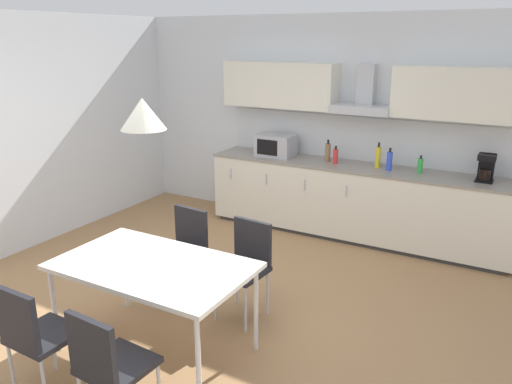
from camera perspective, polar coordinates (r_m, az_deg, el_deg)
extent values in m
cube|color=#9E754C|center=(4.78, -5.29, -13.17)|extent=(8.01, 7.94, 0.02)
cube|color=silver|center=(6.60, 7.77, 7.87)|extent=(6.41, 0.10, 2.69)
cube|color=silver|center=(6.20, -27.05, 5.54)|extent=(0.10, 6.35, 2.69)
cube|color=#333333|center=(6.44, 10.89, -4.73)|extent=(3.57, 0.56, 0.05)
cube|color=silver|center=(6.29, 11.12, -0.99)|extent=(3.72, 0.61, 0.84)
cube|color=gray|center=(6.17, 11.35, 2.84)|extent=(3.74, 0.63, 0.03)
cube|color=silver|center=(6.60, -2.90, 2.08)|extent=(0.01, 0.01, 0.14)
cube|color=silver|center=(6.34, 1.17, 1.47)|extent=(0.01, 0.01, 0.14)
cube|color=silver|center=(6.12, 5.57, 0.80)|extent=(0.01, 0.01, 0.14)
cube|color=silver|center=(5.94, 10.26, 0.09)|extent=(0.01, 0.01, 0.14)
cube|color=silver|center=(6.39, 12.33, 5.91)|extent=(3.72, 0.02, 0.55)
cube|color=silver|center=(6.56, 2.79, 12.13)|extent=(1.50, 0.34, 0.57)
cube|color=silver|center=(5.92, 22.70, 10.30)|extent=(1.50, 0.34, 0.57)
cube|color=#B7BABF|center=(6.15, 12.07, 9.25)|extent=(0.71, 0.40, 0.10)
cube|color=#B7BABF|center=(6.23, 12.53, 11.72)|extent=(0.20, 0.16, 0.52)
cube|color=#ADADB2|center=(6.54, 2.29, 5.36)|extent=(0.48, 0.34, 0.28)
cube|color=black|center=(6.41, 1.27, 5.12)|extent=(0.29, 0.01, 0.20)
cube|color=black|center=(5.91, 24.61, 1.19)|extent=(0.18, 0.18, 0.02)
cylinder|color=black|center=(5.88, 24.69, 1.82)|extent=(0.12, 0.12, 0.12)
cube|color=black|center=(5.94, 24.83, 2.63)|extent=(0.16, 0.08, 0.30)
cube|color=black|center=(5.84, 24.92, 3.62)|extent=(0.18, 0.16, 0.06)
cylinder|color=yellow|center=(6.09, 13.77, 3.85)|extent=(0.06, 0.06, 0.25)
cylinder|color=black|center=(6.06, 13.88, 5.26)|extent=(0.02, 0.02, 0.06)
cylinder|color=blue|center=(6.01, 15.00, 3.42)|extent=(0.07, 0.07, 0.22)
cylinder|color=black|center=(5.99, 15.10, 4.66)|extent=(0.03, 0.03, 0.05)
cylinder|color=brown|center=(6.29, 8.21, 4.47)|extent=(0.07, 0.07, 0.23)
cylinder|color=black|center=(6.26, 8.26, 5.70)|extent=(0.03, 0.03, 0.05)
cylinder|color=green|center=(6.02, 18.25, 2.88)|extent=(0.06, 0.06, 0.17)
cylinder|color=black|center=(5.99, 18.34, 3.82)|extent=(0.02, 0.02, 0.04)
cylinder|color=red|center=(6.21, 9.07, 4.04)|extent=(0.06, 0.06, 0.18)
cylinder|color=black|center=(6.18, 9.12, 5.03)|extent=(0.02, 0.02, 0.04)
cube|color=silver|center=(3.92, -11.75, -8.26)|extent=(1.50, 0.90, 0.04)
cylinder|color=silver|center=(4.32, -22.01, -12.39)|extent=(0.04, 0.04, 0.72)
cylinder|color=silver|center=(3.48, -6.60, -18.87)|extent=(0.04, 0.04, 0.72)
cylinder|color=silver|center=(4.77, -14.78, -8.74)|extent=(0.04, 0.04, 0.72)
cylinder|color=silver|center=(4.02, -0.01, -13.26)|extent=(0.04, 0.04, 0.72)
cube|color=black|center=(3.84, -22.97, -14.84)|extent=(0.41, 0.41, 0.04)
cube|color=black|center=(3.65, -25.66, -12.99)|extent=(0.38, 0.05, 0.40)
cylinder|color=silver|center=(4.16, -22.14, -15.88)|extent=(0.02, 0.02, 0.43)
cylinder|color=silver|center=(3.93, -18.93, -17.61)|extent=(0.02, 0.02, 0.43)
cylinder|color=silver|center=(4.01, -26.11, -17.80)|extent=(0.02, 0.02, 0.43)
cube|color=black|center=(4.41, -1.74, -9.04)|extent=(0.44, 0.44, 0.04)
cube|color=black|center=(4.45, -0.39, -5.66)|extent=(0.38, 0.07, 0.40)
cylinder|color=silver|center=(4.31, -1.20, -13.24)|extent=(0.02, 0.02, 0.43)
cylinder|color=silver|center=(4.49, -4.81, -11.95)|extent=(0.02, 0.02, 0.43)
cylinder|color=silver|center=(4.56, 1.34, -11.45)|extent=(0.02, 0.02, 0.43)
cylinder|color=silver|center=(4.73, -2.17, -10.33)|extent=(0.02, 0.02, 0.43)
cube|color=black|center=(3.40, -15.49, -18.55)|extent=(0.42, 0.42, 0.04)
cube|color=black|center=(3.18, -18.28, -16.73)|extent=(0.38, 0.06, 0.40)
cylinder|color=silver|center=(3.73, -15.05, -19.35)|extent=(0.02, 0.02, 0.43)
cube|color=black|center=(4.76, -8.77, -7.19)|extent=(0.44, 0.44, 0.04)
cube|color=black|center=(4.80, -7.42, -4.09)|extent=(0.38, 0.08, 0.40)
cylinder|color=silver|center=(4.65, -8.52, -11.05)|extent=(0.02, 0.02, 0.43)
cylinder|color=silver|center=(4.86, -11.51, -9.87)|extent=(0.02, 0.02, 0.43)
cylinder|color=silver|center=(4.87, -5.78, -9.54)|extent=(0.02, 0.02, 0.43)
cylinder|color=silver|center=(5.08, -8.75, -8.50)|extent=(0.02, 0.02, 0.43)
cone|color=silver|center=(3.59, -12.88, 8.70)|extent=(0.32, 0.32, 0.22)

